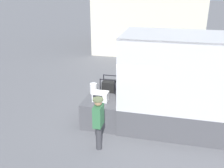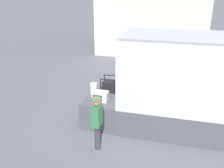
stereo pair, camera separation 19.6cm
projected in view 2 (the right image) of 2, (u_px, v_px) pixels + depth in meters
name	position (u px, v px, depth m)	size (l,w,h in m)	color
ground_plane	(122.00, 120.00, 9.33)	(160.00, 160.00, 0.00)	slate
tailgate_deck	(106.00, 107.00, 9.31)	(1.29, 2.09, 0.94)	#4C4C51
microwave	(101.00, 96.00, 8.67)	(0.53, 0.39, 0.32)	white
portable_generator	(110.00, 86.00, 9.44)	(0.59, 0.52, 0.56)	black
orange_bucket	(94.00, 88.00, 9.24)	(0.27, 0.27, 0.39)	silver
worker_person	(97.00, 119.00, 7.32)	(0.31, 0.44, 1.70)	#38383D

